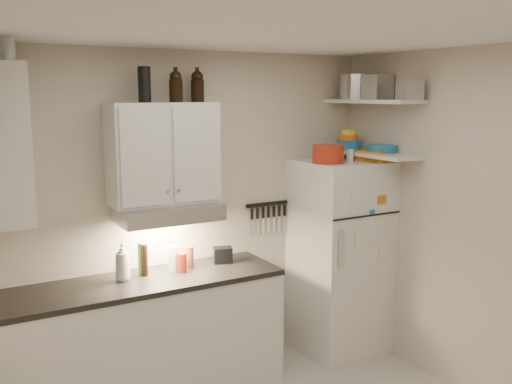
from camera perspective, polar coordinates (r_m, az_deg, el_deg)
ceiling at (r=3.25m, az=4.23°, el=15.96°), size 3.20×3.00×0.02m
back_wall at (r=4.66m, az=-6.42°, el=-2.19°), size 3.20×0.02×2.60m
right_wall at (r=4.44m, az=21.54°, el=-3.41°), size 0.02×3.00×2.60m
base_cabinet at (r=4.46m, az=-11.26°, el=-14.51°), size 2.10×0.60×0.88m
countertop at (r=4.29m, az=-11.47°, el=-8.89°), size 2.10×0.62×0.04m
upper_cabinet at (r=4.31m, az=-9.29°, el=3.84°), size 0.80×0.33×0.75m
range_hood at (r=4.31m, az=-8.83°, el=-1.99°), size 0.76×0.46×0.12m
fridge at (r=5.10m, az=8.38°, el=-6.40°), size 0.70×0.68×1.70m
shelf_hi at (r=4.93m, az=11.60°, el=8.86°), size 0.30×0.95×0.03m
shelf_lo at (r=4.95m, az=11.43°, el=3.77°), size 0.30×0.95×0.03m
knife_strip at (r=4.95m, az=1.16°, el=-1.20°), size 0.42×0.02×0.03m
dutch_oven at (r=4.71m, az=7.22°, el=3.78°), size 0.34×0.34×0.15m
book_stack at (r=4.92m, az=11.85°, el=3.53°), size 0.27×0.31×0.09m
spice_jar at (r=4.86m, az=9.38°, el=3.61°), size 0.07×0.07×0.10m
stock_pot at (r=5.10m, az=10.05°, el=10.30°), size 0.30×0.30×0.21m
tin_a at (r=4.92m, az=12.06°, el=10.21°), size 0.22×0.20×0.20m
tin_b at (r=4.64m, az=15.13°, el=9.84°), size 0.18×0.18×0.16m
bowl_teal at (r=5.12m, az=9.33°, el=4.67°), size 0.21×0.21×0.09m
bowl_orange at (r=5.08m, az=9.25°, el=5.40°), size 0.17×0.17×0.05m
bowl_yellow at (r=5.08m, az=9.26°, el=5.93°), size 0.13×0.13×0.04m
plates at (r=4.93m, az=12.49°, el=4.25°), size 0.31×0.31×0.06m
growler_a at (r=4.30m, az=-8.03°, el=10.45°), size 0.10×0.10×0.24m
growler_b at (r=4.44m, az=-5.89°, el=10.50°), size 0.10×0.10×0.24m
thermos_a at (r=4.24m, az=-11.15°, el=10.42°), size 0.09×0.09×0.24m
thermos_b at (r=4.18m, az=-11.08°, el=10.50°), size 0.10×0.10×0.25m
side_jar at (r=3.89m, az=-23.90°, el=13.05°), size 0.16×0.16×0.17m
soap_bottle at (r=4.26m, az=-13.23°, el=-6.59°), size 0.15×0.15×0.32m
pepper_mill at (r=4.49m, az=-6.61°, el=-6.50°), size 0.07×0.07×0.17m
oil_bottle at (r=4.36m, az=-11.41°, el=-6.60°), size 0.06×0.06×0.25m
vinegar_bottle at (r=4.35m, az=-11.10°, el=-6.70°), size 0.07×0.07×0.24m
clear_bottle at (r=4.43m, az=-8.31°, el=-6.61°), size 0.08×0.08×0.20m
red_jar at (r=4.40m, az=-7.43°, el=-7.03°), size 0.09×0.09×0.15m
caddy at (r=4.62m, az=-3.34°, el=-6.31°), size 0.17×0.15×0.13m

